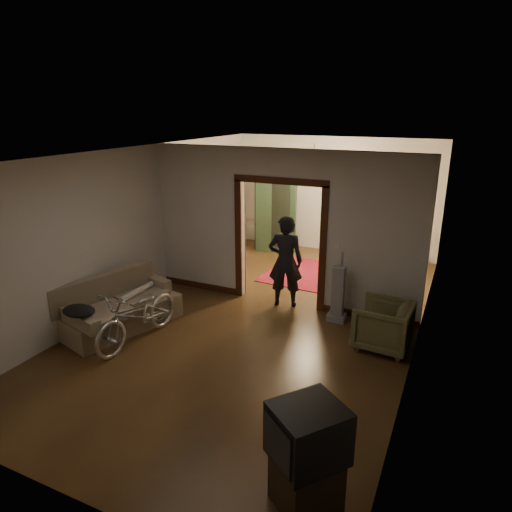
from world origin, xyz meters
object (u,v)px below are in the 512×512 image
Objects in this scene: desk at (373,247)px; person at (285,261)px; bicycle at (138,315)px; armchair at (383,325)px; locker at (276,212)px; sofa at (121,303)px.

person is at bearing -94.80° from desk.
bicycle reaches higher than armchair.
bicycle is 5.37m from locker.
person reaches higher than armchair.
desk is at bearing -163.46° from armchair.
person is at bearing 58.47° from sofa.
armchair is at bearing 25.86° from bicycle.
sofa reaches higher than armchair.
desk is at bearing 74.14° from sofa.
locker reaches higher than armchair.
sofa reaches higher than desk.
locker reaches higher than bicycle.
locker reaches higher than sofa.
locker is at bearing -168.12° from desk.
armchair is at bearing -67.02° from locker.
armchair is 0.41× the size of locker.
armchair is at bearing 140.71° from person.
desk is (3.09, 5.02, -0.06)m from sofa.
sofa is 2.37× the size of armchair.
person is at bearing 59.14° from bicycle.
armchair is 4.01m from desk.
armchair is 5.22m from locker.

